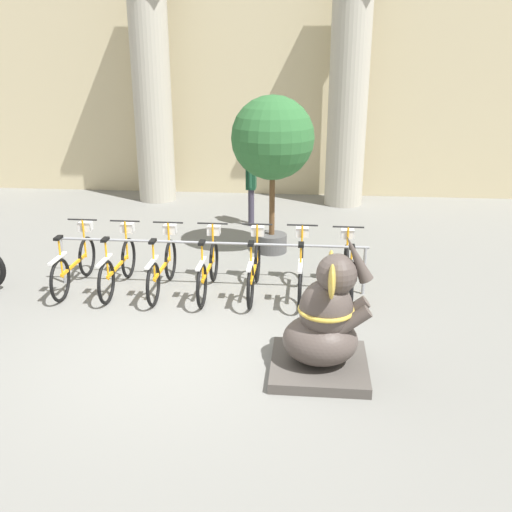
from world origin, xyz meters
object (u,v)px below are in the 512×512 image
(elephant_statue, at_px, (325,326))
(potted_tree, at_px, (273,142))
(bicycle_1, at_px, (119,264))
(bicycle_5, at_px, (301,270))
(bicycle_3, at_px, (208,268))
(bicycle_0, at_px, (75,263))
(bicycle_6, at_px, (348,272))
(bicycle_2, at_px, (163,266))
(bicycle_4, at_px, (254,269))
(person_pedestrian, at_px, (251,181))

(elephant_statue, height_order, potted_tree, potted_tree)
(bicycle_1, height_order, bicycle_5, same)
(bicycle_3, xyz_separation_m, bicycle_5, (1.41, 0.04, 0.00))
(bicycle_0, height_order, bicycle_6, same)
(bicycle_0, relative_size, bicycle_6, 1.00)
(bicycle_5, bearing_deg, bicycle_1, -179.28)
(bicycle_2, distance_m, bicycle_6, 2.82)
(bicycle_4, bearing_deg, bicycle_1, -179.45)
(bicycle_1, relative_size, potted_tree, 0.61)
(bicycle_0, height_order, bicycle_4, same)
(bicycle_5, distance_m, elephant_statue, 2.26)
(bicycle_0, bearing_deg, bicycle_2, -1.17)
(bicycle_1, height_order, bicycle_6, same)
(person_pedestrian, bearing_deg, bicycle_1, -114.18)
(bicycle_6, relative_size, elephant_statue, 1.02)
(bicycle_5, bearing_deg, bicycle_4, -178.80)
(bicycle_4, distance_m, bicycle_6, 1.41)
(bicycle_1, relative_size, bicycle_5, 1.00)
(bicycle_5, bearing_deg, bicycle_6, -2.72)
(bicycle_0, bearing_deg, elephant_statue, -29.94)
(bicycle_5, distance_m, person_pedestrian, 3.92)
(bicycle_6, bearing_deg, elephant_statue, -100.12)
(bicycle_1, height_order, person_pedestrian, person_pedestrian)
(bicycle_2, distance_m, bicycle_5, 2.12)
(bicycle_4, distance_m, potted_tree, 2.56)
(bicycle_3, relative_size, bicycle_5, 1.00)
(bicycle_0, xyz_separation_m, potted_tree, (2.95, 1.98, 1.64))
(bicycle_2, height_order, elephant_statue, elephant_statue)
(bicycle_2, relative_size, person_pedestrian, 1.06)
(elephant_statue, bearing_deg, bicycle_0, 150.06)
(bicycle_2, relative_size, bicycle_4, 1.00)
(bicycle_3, bearing_deg, bicycle_0, 179.47)
(bicycle_1, xyz_separation_m, potted_tree, (2.24, 1.99, 1.64))
(bicycle_6, height_order, person_pedestrian, person_pedestrian)
(bicycle_2, relative_size, bicycle_6, 1.00)
(potted_tree, bearing_deg, elephant_statue, -78.01)
(bicycle_0, xyz_separation_m, elephant_statue, (3.84, -2.21, 0.18))
(bicycle_3, relative_size, bicycle_4, 1.00)
(bicycle_0, bearing_deg, bicycle_4, 0.14)
(bicycle_5, xyz_separation_m, person_pedestrian, (-1.14, 3.71, 0.57))
(elephant_statue, relative_size, potted_tree, 0.60)
(bicycle_1, relative_size, elephant_statue, 1.02)
(person_pedestrian, bearing_deg, bicycle_0, -122.60)
(bicycle_1, xyz_separation_m, bicycle_5, (2.82, 0.04, 0.00))
(bicycle_1, height_order, potted_tree, potted_tree)
(bicycle_3, xyz_separation_m, bicycle_4, (0.71, 0.03, 0.00))
(potted_tree, bearing_deg, bicycle_0, -146.16)
(bicycle_3, xyz_separation_m, elephant_statue, (1.72, -2.19, 0.18))
(bicycle_5, relative_size, person_pedestrian, 1.06)
(bicycle_1, bearing_deg, potted_tree, 41.58)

